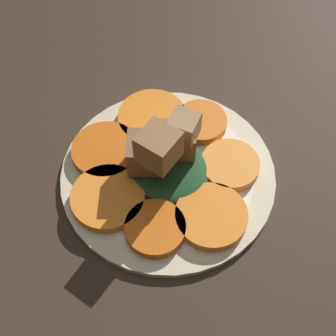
% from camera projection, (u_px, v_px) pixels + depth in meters
% --- Properties ---
extents(table_slab, '(1.20, 1.20, 0.02)m').
position_uv_depth(table_slab, '(168.00, 180.00, 0.65)').
color(table_slab, '#38281E').
rests_on(table_slab, ground).
extents(plate, '(0.29, 0.29, 0.01)m').
position_uv_depth(plate, '(168.00, 174.00, 0.64)').
color(plate, beige).
rests_on(plate, table_slab).
extents(carrot_slice_0, '(0.10, 0.10, 0.01)m').
position_uv_depth(carrot_slice_0, '(152.00, 118.00, 0.68)').
color(carrot_slice_0, orange).
rests_on(carrot_slice_0, plate).
extents(carrot_slice_1, '(0.09, 0.09, 0.01)m').
position_uv_depth(carrot_slice_1, '(106.00, 151.00, 0.65)').
color(carrot_slice_1, '#D66114').
rests_on(carrot_slice_1, plate).
extents(carrot_slice_2, '(0.10, 0.10, 0.01)m').
position_uv_depth(carrot_slice_2, '(108.00, 198.00, 0.60)').
color(carrot_slice_2, orange).
rests_on(carrot_slice_2, plate).
extents(carrot_slice_3, '(0.08, 0.08, 0.01)m').
position_uv_depth(carrot_slice_3, '(155.00, 228.00, 0.58)').
color(carrot_slice_3, '#D76215').
rests_on(carrot_slice_3, plate).
extents(carrot_slice_4, '(0.09, 0.09, 0.01)m').
position_uv_depth(carrot_slice_4, '(211.00, 216.00, 0.59)').
color(carrot_slice_4, orange).
rests_on(carrot_slice_4, plate).
extents(carrot_slice_5, '(0.08, 0.08, 0.01)m').
position_uv_depth(carrot_slice_5, '(230.00, 165.00, 0.63)').
color(carrot_slice_5, orange).
rests_on(carrot_slice_5, plate).
extents(carrot_slice_6, '(0.07, 0.07, 0.01)m').
position_uv_depth(carrot_slice_6, '(201.00, 122.00, 0.67)').
color(carrot_slice_6, orange).
rests_on(carrot_slice_6, plate).
extents(center_pile, '(0.12, 0.11, 0.11)m').
position_uv_depth(center_pile, '(165.00, 155.00, 0.60)').
color(center_pile, '#1E4723').
rests_on(center_pile, plate).
extents(fork, '(0.19, 0.03, 0.00)m').
position_uv_depth(fork, '(149.00, 209.00, 0.60)').
color(fork, silver).
rests_on(fork, plate).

